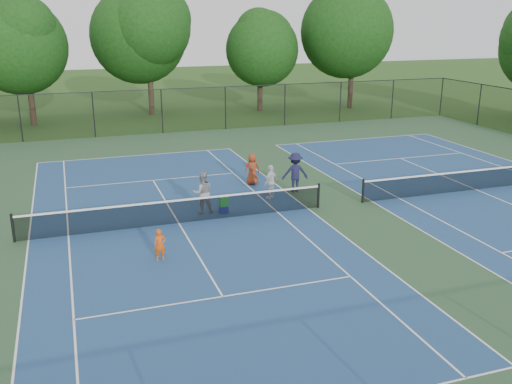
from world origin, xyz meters
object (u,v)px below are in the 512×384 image
object	(u,v)px
tree_back_b	(148,31)
bystander_b	(295,173)
instructor	(203,193)
tree_back_a	(25,41)
ball_crate	(224,210)
tree_back_c	(260,44)
child_player	(160,245)
bystander_a	(271,182)
tree_back_d	(354,27)
bystander_c	(252,169)
ball_hopper	(224,201)

from	to	relation	value
tree_back_b	bystander_b	distance (m)	24.42
instructor	bystander_b	bearing A→B (deg)	-160.84
tree_back_a	ball_crate	bearing A→B (deg)	-71.12
tree_back_c	child_player	xyz separation A→B (m)	(-13.25, -28.22, -4.95)
tree_back_c	bystander_a	world-z (taller)	tree_back_c
child_player	instructor	size ratio (longest dim) A/B	0.61
tree_back_b	tree_back_c	size ratio (longest dim) A/B	1.19
tree_back_b	bystander_a	bearing A→B (deg)	-86.41
tree_back_d	bystander_c	bearing A→B (deg)	-128.22
tree_back_c	bystander_b	xyz separation A→B (m)	(-6.12, -22.58, -4.56)
child_player	bystander_a	distance (m)	7.70
tree_back_d	bystander_b	bearing A→B (deg)	-123.19
tree_back_c	instructor	bearing A→B (deg)	-114.16
instructor	tree_back_b	bearing A→B (deg)	-92.75
tree_back_a	bystander_b	xyz separation A→B (m)	(11.88, -21.58, -5.12)
tree_back_c	child_player	world-z (taller)	tree_back_c
tree_back_c	tree_back_d	distance (m)	8.17
bystander_c	instructor	bearing A→B (deg)	57.36
tree_back_b	ball_crate	distance (m)	26.20
bystander_b	ball_hopper	distance (m)	4.30
instructor	bystander_a	xyz separation A→B (m)	(3.32, 0.96, -0.12)
tree_back_a	tree_back_d	size ratio (longest dim) A/B	0.88
tree_back_b	child_player	distance (m)	30.15
tree_back_c	bystander_b	distance (m)	23.83
bystander_a	tree_back_d	bearing A→B (deg)	-160.01
tree_back_d	ball_crate	xyz separation A→B (m)	(-18.00, -23.38, -6.67)
tree_back_d	tree_back_c	bearing A→B (deg)	172.87
child_player	bystander_b	xyz separation A→B (m)	(7.14, 5.64, 0.38)
tree_back_b	tree_back_d	bearing A→B (deg)	-6.71
tree_back_b	child_player	world-z (taller)	tree_back_b
tree_back_a	ball_hopper	bearing A→B (deg)	-71.12
ball_crate	tree_back_b	bearing A→B (deg)	87.74
tree_back_a	bystander_a	xyz separation A→B (m)	(10.51, -22.13, -5.28)
ball_crate	ball_hopper	xyz separation A→B (m)	(0.00, 0.00, 0.35)
tree_back_a	tree_back_c	distance (m)	18.04
instructor	child_player	bearing A→B (deg)	60.72
tree_back_b	tree_back_c	world-z (taller)	tree_back_b
tree_back_d	bystander_b	xyz separation A→B (m)	(-14.12, -21.58, -5.90)
tree_back_d	bystander_a	xyz separation A→B (m)	(-15.49, -22.13, -6.07)
child_player	tree_back_d	bearing A→B (deg)	56.42
tree_back_b	bystander_b	bearing A→B (deg)	-83.03
bystander_a	bystander_b	xyz separation A→B (m)	(1.37, 0.55, 0.16)
ball_hopper	child_player	bearing A→B (deg)	-130.24
tree_back_a	ball_crate	size ratio (longest dim) A/B	25.26
ball_crate	bystander_c	bearing A→B (deg)	56.06
tree_back_d	instructor	size ratio (longest dim) A/B	5.92
tree_back_a	tree_back_b	world-z (taller)	tree_back_b
bystander_b	bystander_c	xyz separation A→B (m)	(-1.46, 1.80, -0.16)
bystander_b	tree_back_b	bearing A→B (deg)	-71.86
tree_back_d	ball_hopper	distance (m)	30.18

